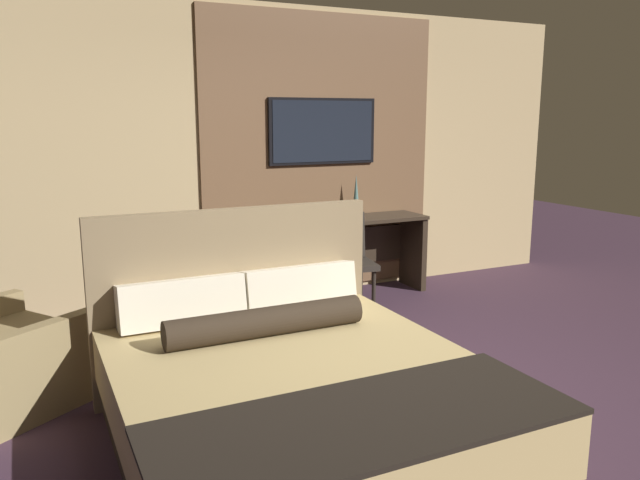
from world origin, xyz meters
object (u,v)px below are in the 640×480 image
vase_tall (356,195)px  bed (293,395)px  desk (331,244)px  desk_chair (346,253)px  tv (323,131)px  vase_short (295,213)px

vase_tall → bed: bearing=-124.8°
bed → desk: bed is taller
desk_chair → desk: bearing=88.4°
tv → vase_short: tv is taller
tv → vase_short: (-0.36, -0.13, -0.77)m
vase_tall → vase_short: vase_tall is taller
vase_tall → tv: bearing=160.5°
desk → vase_short: size_ratio=12.79×
tv → desk_chair: 1.28m
tv → vase_tall: size_ratio=2.73×
desk → vase_short: 0.49m
vase_short → bed: bearing=-113.7°
bed → vase_tall: size_ratio=5.07×
vase_short → tv: bearing=19.9°
vase_tall → vase_short: (-0.68, -0.02, -0.13)m
tv → vase_short: 0.86m
desk → vase_short: (-0.36, 0.05, 0.33)m
desk → vase_short: vase_short is taller
bed → vase_short: bearing=66.3°
bed → vase_short: size_ratio=13.82×
vase_tall → vase_short: size_ratio=2.73×
desk_chair → vase_short: 0.69m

